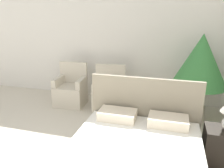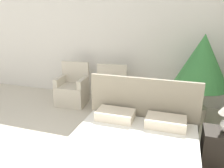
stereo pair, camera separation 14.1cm
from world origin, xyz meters
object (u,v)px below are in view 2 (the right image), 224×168
Objects in this scene: armchair_near_window_left at (72,91)px; potted_palm at (202,63)px; bed at (127,168)px; nightstand at (222,149)px; armchair_near_window_right at (110,96)px.

potted_palm is at bearing -3.91° from armchair_near_window_left.
bed is 1.27× the size of potted_palm.
armchair_near_window_left is 3.27m from nightstand.
nightstand is at bearing -78.12° from potted_palm.
bed is at bearing -52.93° from armchair_near_window_left.
potted_palm reaches higher than armchair_near_window_right.
armchair_near_window_left is at bearing 155.67° from nightstand.
armchair_near_window_left is 1.00× the size of armchair_near_window_right.
armchair_near_window_left is (-1.83, 2.13, 0.03)m from bed.
potted_palm reaches higher than nightstand.
potted_palm is 3.18× the size of nightstand.
armchair_near_window_right is at bearing 146.82° from nightstand.
potted_palm is at bearing 101.88° from nightstand.
potted_palm is (0.86, 2.12, 0.88)m from bed.
armchair_near_window_right is (0.92, -0.00, 0.00)m from armchair_near_window_left.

